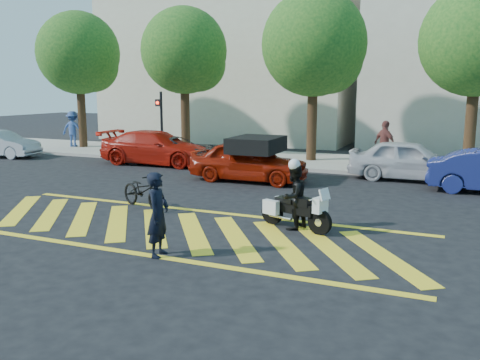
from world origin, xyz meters
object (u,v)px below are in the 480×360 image
at_px(bicycle, 143,191).
at_px(officer_moto, 294,197).
at_px(red_convertible, 249,161).
at_px(parked_left, 156,148).
at_px(officer_bike, 158,215).
at_px(police_motorcycle, 294,209).
at_px(parked_mid_right, 409,160).
at_px(parked_far_left, 0,144).
at_px(parked_mid_left, 174,150).

bearing_deg(bicycle, officer_moto, -72.51).
bearing_deg(red_convertible, parked_left, 67.29).
relative_size(officer_bike, police_motorcycle, 0.89).
bearing_deg(parked_mid_right, bicycle, 139.63).
relative_size(police_motorcycle, officer_moto, 1.22).
bearing_deg(police_motorcycle, parked_far_left, 177.66).
height_order(officer_moto, parked_mid_left, officer_moto).
distance_m(police_motorcycle, parked_left, 11.67).
xyz_separation_m(officer_moto, red_convertible, (-3.45, 5.47, -0.05)).
height_order(red_convertible, parked_left, parked_left).
xyz_separation_m(officer_moto, parked_far_left, (-17.17, 6.64, -0.15)).
relative_size(bicycle, officer_moto, 1.19).
height_order(officer_bike, parked_mid_left, officer_bike).
relative_size(bicycle, parked_left, 0.37).
distance_m(red_convertible, parked_mid_right, 5.92).
relative_size(officer_bike, bicycle, 0.91).
relative_size(officer_moto, parked_far_left, 0.41).
relative_size(parked_far_left, parked_mid_right, 0.90).
distance_m(bicycle, parked_left, 8.41).
bearing_deg(parked_mid_right, parked_far_left, 94.12).
relative_size(red_convertible, parked_left, 0.84).
bearing_deg(bicycle, parked_mid_left, 47.11).
relative_size(police_motorcycle, parked_mid_left, 0.44).
distance_m(parked_far_left, parked_mid_left, 9.18).
height_order(officer_bike, parked_mid_right, officer_bike).
bearing_deg(police_motorcycle, parked_mid_left, 154.13).
relative_size(police_motorcycle, parked_far_left, 0.50).
distance_m(bicycle, red_convertible, 5.22).
bearing_deg(parked_mid_left, officer_moto, -141.75).
relative_size(police_motorcycle, parked_left, 0.38).
bearing_deg(officer_moto, parked_left, -112.28).
height_order(police_motorcycle, parked_mid_left, parked_mid_left).
xyz_separation_m(police_motorcycle, parked_mid_left, (-8.11, 8.00, 0.14)).
relative_size(bicycle, police_motorcycle, 0.98).
xyz_separation_m(officer_bike, parked_mid_right, (3.79, 11.02, -0.12)).
bearing_deg(bicycle, parked_left, 52.47).
distance_m(officer_bike, parked_far_left, 18.07).
distance_m(officer_moto, parked_mid_left, 11.39).
xyz_separation_m(parked_left, parked_mid_left, (0.70, 0.36, -0.13)).
height_order(parked_left, parked_mid_right, parked_left).
bearing_deg(officer_moto, red_convertible, -129.04).
relative_size(officer_bike, red_convertible, 0.40).
distance_m(officer_moto, red_convertible, 6.47).
bearing_deg(police_motorcycle, parked_mid_right, 95.48).
bearing_deg(parked_left, parked_mid_right, -90.70).
bearing_deg(parked_left, parked_mid_left, -65.51).
height_order(officer_bike, officer_moto, officer_bike).
relative_size(red_convertible, parked_mid_left, 0.97).
height_order(parked_left, parked_mid_left, parked_left).
relative_size(parked_far_left, parked_left, 0.76).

